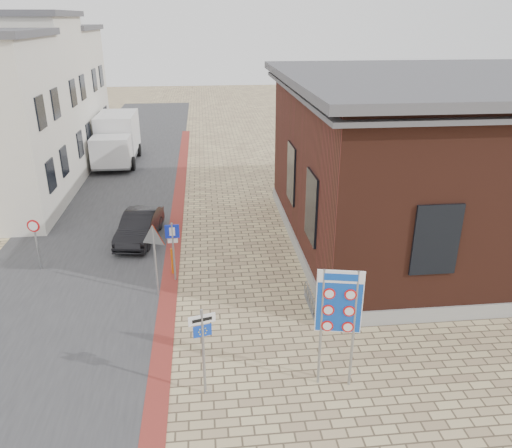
{
  "coord_description": "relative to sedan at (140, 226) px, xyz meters",
  "views": [
    {
      "loc": [
        -0.59,
        -11.55,
        8.77
      ],
      "look_at": [
        1.09,
        4.16,
        2.2
      ],
      "focal_mm": 35.0,
      "sensor_mm": 36.0,
      "label": 1
    }
  ],
  "objects": [
    {
      "name": "townhouse_mid",
      "position": [
        -7.57,
        9.79,
        3.95
      ],
      "size": [
        7.4,
        6.4,
        9.1
      ],
      "color": "silver",
      "rests_on": "ground"
    },
    {
      "name": "border_sign",
      "position": [
        5.92,
        -9.69,
        1.77
      ],
      "size": [
        1.11,
        0.27,
        3.3
      ],
      "rotation": [
        0.0,
        0.0,
        -0.21
      ],
      "color": "gray",
      "rests_on": "ground"
    },
    {
      "name": "yield_sign",
      "position": [
        1.08,
        -4.71,
        1.34
      ],
      "size": [
        0.86,
        0.39,
        2.55
      ],
      "rotation": [
        0.0,
        0.0,
        -0.38
      ],
      "color": "gray",
      "rests_on": "ground"
    },
    {
      "name": "essen_sign",
      "position": [
        2.62,
        -9.71,
        1.01
      ],
      "size": [
        0.65,
        0.21,
        2.45
      ],
      "rotation": [
        0.0,
        0.0,
        0.27
      ],
      "color": "gray",
      "rests_on": "ground"
    },
    {
      "name": "parking_sign",
      "position": [
        1.62,
        -3.71,
        0.88
      ],
      "size": [
        0.49,
        0.07,
        2.22
      ],
      "rotation": [
        0.0,
        0.0,
        0.04
      ],
      "color": "gray",
      "rests_on": "ground"
    },
    {
      "name": "townhouse_far",
      "position": [
        -7.57,
        15.79,
        3.55
      ],
      "size": [
        7.4,
        6.4,
        8.3
      ],
      "color": "silver",
      "rests_on": "ground"
    },
    {
      "name": "speed_sign",
      "position": [
        -3.44,
        -2.32,
        0.7
      ],
      "size": [
        0.47,
        0.1,
        2.0
      ],
      "rotation": [
        0.0,
        0.0,
        -0.16
      ],
      "color": "gray",
      "rests_on": "ground"
    },
    {
      "name": "road_strip",
      "position": [
        -2.08,
        6.79,
        -0.6
      ],
      "size": [
        7.0,
        60.0,
        0.02
      ],
      "primitive_type": "cube",
      "color": "#38383A",
      "rests_on": "ground"
    },
    {
      "name": "sedan",
      "position": [
        0.0,
        0.0,
        0.0
      ],
      "size": [
        1.84,
        3.88,
        1.23
      ],
      "primitive_type": "imported",
      "rotation": [
        0.0,
        0.0,
        -0.15
      ],
      "color": "black",
      "rests_on": "ground"
    },
    {
      "name": "brick_building",
      "position": [
        12.41,
        -1.22,
        2.87
      ],
      "size": [
        13.0,
        13.0,
        6.8
      ],
      "color": "gray",
      "rests_on": "ground"
    },
    {
      "name": "bike_rack",
      "position": [
        6.07,
        -6.01,
        -0.35
      ],
      "size": [
        0.08,
        1.8,
        0.6
      ],
      "color": "slate",
      "rests_on": "ground"
    },
    {
      "name": "curb_strip",
      "position": [
        1.42,
        1.79,
        -0.6
      ],
      "size": [
        0.6,
        40.0,
        0.02
      ],
      "primitive_type": "cube",
      "color": "maroon",
      "rests_on": "ground"
    },
    {
      "name": "bollard",
      "position": [
        1.51,
        -3.21,
        -0.1
      ],
      "size": [
        0.12,
        0.12,
        1.02
      ],
      "primitive_type": "cylinder",
      "rotation": [
        0.0,
        0.0,
        0.42
      ],
      "color": "#DD5A0B",
      "rests_on": "ground"
    },
    {
      "name": "ground",
      "position": [
        3.42,
        -8.21,
        -0.61
      ],
      "size": [
        120.0,
        120.0,
        0.0
      ],
      "primitive_type": "plane",
      "color": "tan",
      "rests_on": "ground"
    },
    {
      "name": "box_truck",
      "position": [
        -2.71,
        12.54,
        0.96
      ],
      "size": [
        2.51,
        5.81,
        3.04
      ],
      "rotation": [
        0.0,
        0.0,
        -0.0
      ],
      "color": "slate",
      "rests_on": "ground"
    }
  ]
}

